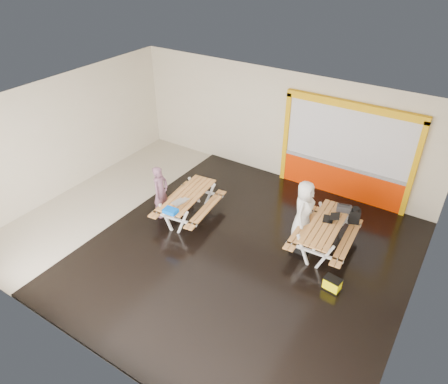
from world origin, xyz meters
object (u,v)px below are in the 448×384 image
Objects in this scene: person_right at (304,210)px; laptop_left at (180,202)px; person_left at (161,192)px; blue_pouch at (170,211)px; toolbox at (344,208)px; laptop_right at (331,218)px; backpack at (354,215)px; dark_case at (300,247)px; picnic_table_left at (188,200)px; fluke_bag at (332,284)px; picnic_table_right at (325,229)px.

laptop_left is at bearing 110.78° from person_right.
blue_pouch is at bearing -131.59° from person_left.
blue_pouch is 0.88× the size of toolbox.
person_right reaches higher than laptop_right.
backpack is 1.04× the size of dark_case.
picnic_table_left is 4.41m from backpack.
toolbox is (3.75, 1.97, 0.05)m from laptop_left.
person_left is 3.82× the size of toolbox.
person_left is 5.08m from fluke_bag.
person_left is at bearing 104.42° from person_right.
picnic_table_right is 1.40× the size of person_left.
laptop_right is 1.03× the size of dark_case.
backpack reaches higher than dark_case.
picnic_table_right is 3.91m from blue_pouch.
picnic_table_left is 1.00× the size of picnic_table_right.
backpack is 1.11× the size of fluke_bag.
person_right is at bearing 167.03° from picnic_table_right.
dark_case is (-0.45, -0.40, -0.50)m from picnic_table_right.
dark_case is (3.21, 0.37, -0.48)m from picnic_table_left.
person_left is 3.68× the size of fluke_bag.
picnic_table_right is 4.79× the size of dark_case.
laptop_left is 4.23m from toolbox.
picnic_table_left is at bearing 102.24° from person_right.
backpack is (1.13, 0.64, -0.11)m from person_right.
picnic_table_left reaches higher than dark_case.
fluke_bag is (1.39, -1.42, -0.65)m from person_right.
laptop_left reaches higher than picnic_table_right.
fluke_bag is (5.04, -0.13, -0.62)m from person_left.
picnic_table_right is 4.62× the size of backpack.
person_left is at bearing -165.32° from picnic_table_right.
picnic_table_right is at bearing -98.38° from laptop_right.
toolbox is at bearing 76.34° from picnic_table_right.
blue_pouch reaches higher than picnic_table_left.
toolbox is 0.86× the size of backpack.
toolbox is 2.17m from fluke_bag.
picnic_table_right is 0.93m from backpack.
toolbox is at bearing 21.35° from picnic_table_left.
person_right is 3.99× the size of fluke_bag.
person_left is 4.34× the size of blue_pouch.
picnic_table_left is 0.54m from laptop_left.
picnic_table_left reaches higher than fluke_bag.
dark_case is at bearing -163.64° from person_right.
picnic_table_right is 1.51m from fluke_bag.
laptop_right is 1.07m from dark_case.
person_left reaches higher than toolbox.
person_right is 4.72× the size of blue_pouch.
person_left is 4.55m from laptop_right.
person_right is 3.62× the size of laptop_right.
backpack is at bearing -74.42° from person_left.
person_right is at bearing -176.95° from laptop_right.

